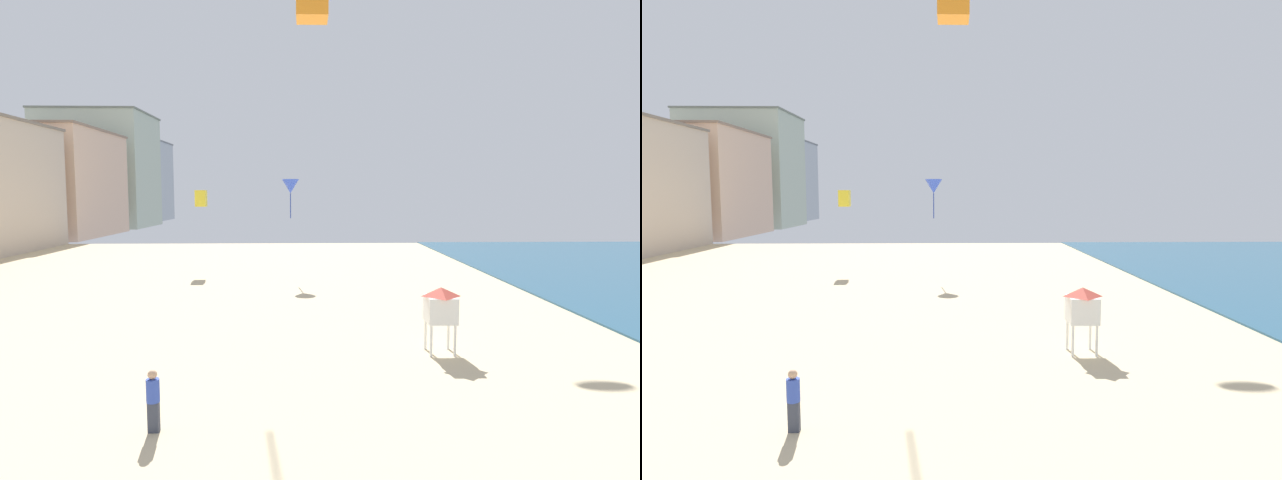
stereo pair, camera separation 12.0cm
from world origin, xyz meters
The scene contains 7 objects.
boardwalk_hotel_far centered at (-31.62, 71.23, 7.44)m, with size 17.31×18.88×14.87m.
boardwalk_hotel_distant centered at (-31.62, 91.05, 10.06)m, with size 17.79×15.22×20.12m.
boardwalk_hotel_furthest centered at (-31.62, 110.49, 8.65)m, with size 11.89×17.57×17.29m.
kite_flyer centered at (1.17, 11.21, 0.92)m, with size 0.34×0.34×1.64m.
lifeguard_stand centered at (10.22, 17.46, 1.84)m, with size 1.10×1.10×2.55m.
kite_yellow_box centered at (-3.14, 38.83, 5.67)m, with size 0.82×0.82×1.29m.
kite_blue_delta centered at (3.98, 35.37, 6.58)m, with size 1.24×1.24×2.81m.
Camera 2 is at (5.21, -1.47, 6.13)m, focal length 28.59 mm.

